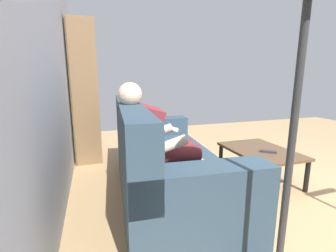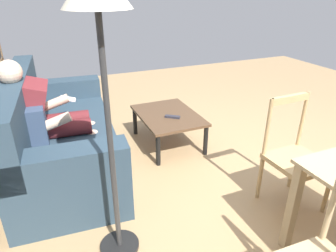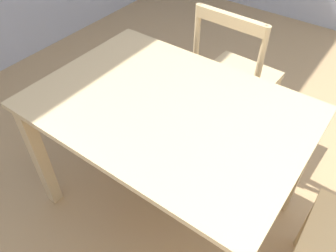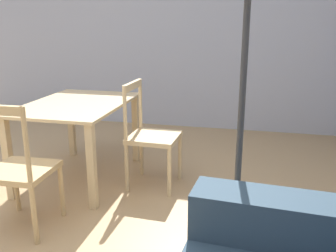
{
  "view_description": "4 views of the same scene",
  "coord_description": "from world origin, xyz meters",
  "px_view_note": "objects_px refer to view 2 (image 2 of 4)",
  "views": [
    {
      "loc": [
        -1.15,
        2.29,
        1.2
      ],
      "look_at": [
        0.99,
        1.6,
        0.74
      ],
      "focal_mm": 25.2,
      "sensor_mm": 36.0,
      "label": 1
    },
    {
      "loc": [
        -1.93,
        1.71,
        1.74
      ],
      "look_at": [
        1.03,
        0.45,
        0.23
      ],
      "focal_mm": 32.28,
      "sensor_mm": 36.0,
      "label": 2
    },
    {
      "loc": [
        -0.65,
        -0.97,
        1.64
      ],
      "look_at": [
        -1.3,
        -0.09,
        0.6
      ],
      "focal_mm": 35.69,
      "sensor_mm": 36.0,
      "label": 3
    },
    {
      "loc": [
        1.68,
        1.46,
        1.44
      ],
      "look_at": [
        -0.15,
        1.03,
        0.9
      ],
      "focal_mm": 39.53,
      "sensor_mm": 36.0,
      "label": 4
    }
  ],
  "objects_px": {
    "person_lounging": "(49,117)",
    "coffee_table": "(168,118)",
    "couch": "(58,137)",
    "floor_lamp": "(99,19)",
    "dining_chair_facing_couch": "(295,158)",
    "tv_remote": "(172,117)"
  },
  "relations": [
    {
      "from": "person_lounging",
      "to": "couch",
      "type": "bearing_deg",
      "value": -32.03
    },
    {
      "from": "couch",
      "to": "person_lounging",
      "type": "height_order",
      "value": "person_lounging"
    },
    {
      "from": "person_lounging",
      "to": "floor_lamp",
      "type": "distance_m",
      "value": 1.59
    },
    {
      "from": "coffee_table",
      "to": "dining_chair_facing_couch",
      "type": "xyz_separation_m",
      "value": [
        -1.4,
        -0.54,
        0.11
      ]
    },
    {
      "from": "couch",
      "to": "dining_chair_facing_couch",
      "type": "height_order",
      "value": "couch"
    },
    {
      "from": "person_lounging",
      "to": "coffee_table",
      "type": "bearing_deg",
      "value": -84.96
    },
    {
      "from": "couch",
      "to": "coffee_table",
      "type": "bearing_deg",
      "value": -88.63
    },
    {
      "from": "couch",
      "to": "floor_lamp",
      "type": "distance_m",
      "value": 1.81
    },
    {
      "from": "coffee_table",
      "to": "dining_chair_facing_couch",
      "type": "relative_size",
      "value": 0.94
    },
    {
      "from": "tv_remote",
      "to": "floor_lamp",
      "type": "xyz_separation_m",
      "value": [
        -1.21,
        0.95,
        1.19
      ]
    },
    {
      "from": "dining_chair_facing_couch",
      "to": "floor_lamp",
      "type": "bearing_deg",
      "value": 87.09
    },
    {
      "from": "person_lounging",
      "to": "floor_lamp",
      "type": "height_order",
      "value": "floor_lamp"
    },
    {
      "from": "dining_chair_facing_couch",
      "to": "coffee_table",
      "type": "bearing_deg",
      "value": 21.01
    },
    {
      "from": "person_lounging",
      "to": "dining_chair_facing_couch",
      "type": "bearing_deg",
      "value": -125.53
    },
    {
      "from": "floor_lamp",
      "to": "coffee_table",
      "type": "bearing_deg",
      "value": -35.47
    },
    {
      "from": "tv_remote",
      "to": "floor_lamp",
      "type": "distance_m",
      "value": 1.95
    },
    {
      "from": "person_lounging",
      "to": "coffee_table",
      "type": "xyz_separation_m",
      "value": [
        0.11,
        -1.27,
        -0.28
      ]
    },
    {
      "from": "person_lounging",
      "to": "coffee_table",
      "type": "distance_m",
      "value": 1.3
    },
    {
      "from": "person_lounging",
      "to": "coffee_table",
      "type": "height_order",
      "value": "person_lounging"
    },
    {
      "from": "dining_chair_facing_couch",
      "to": "floor_lamp",
      "type": "relative_size",
      "value": 0.5
    },
    {
      "from": "dining_chair_facing_couch",
      "to": "floor_lamp",
      "type": "height_order",
      "value": "floor_lamp"
    },
    {
      "from": "couch",
      "to": "dining_chair_facing_couch",
      "type": "distance_m",
      "value": 2.23
    }
  ]
}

